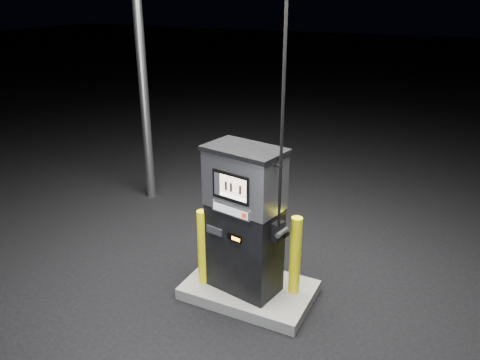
% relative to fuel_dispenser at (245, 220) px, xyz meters
% --- Properties ---
extents(ground, '(80.00, 80.00, 0.00)m').
position_rel_fuel_dispenser_xyz_m(ground, '(0.04, 0.06, -1.10)').
color(ground, black).
rests_on(ground, ground).
extents(pump_island, '(1.60, 1.00, 0.15)m').
position_rel_fuel_dispenser_xyz_m(pump_island, '(0.04, 0.06, -1.03)').
color(pump_island, '#62615D').
rests_on(pump_island, ground).
extents(fuel_dispenser, '(1.06, 0.71, 3.85)m').
position_rel_fuel_dispenser_xyz_m(fuel_dispenser, '(0.00, 0.00, 0.00)').
color(fuel_dispenser, black).
rests_on(fuel_dispenser, pump_island).
extents(bollard_left, '(0.15, 0.15, 1.01)m').
position_rel_fuel_dispenser_xyz_m(bollard_left, '(-0.52, -0.13, -0.45)').
color(bollard_left, '#FFF60E').
rests_on(bollard_left, pump_island).
extents(bollard_right, '(0.15, 0.15, 1.02)m').
position_rel_fuel_dispenser_xyz_m(bollard_right, '(0.59, 0.19, -0.44)').
color(bollard_right, '#FFF60E').
rests_on(bollard_right, pump_island).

